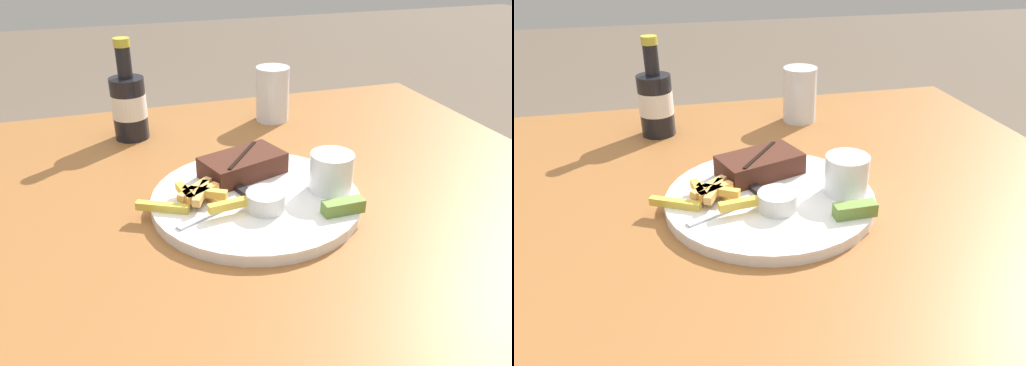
# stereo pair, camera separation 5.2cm
# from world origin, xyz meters

# --- Properties ---
(dining_table) EXTENTS (1.16, 1.03, 0.76)m
(dining_table) POSITION_xyz_m (0.00, 0.00, 0.67)
(dining_table) COLOR #935B2D
(dining_table) RESTS_ON ground_plane
(dinner_plate) EXTENTS (0.33, 0.33, 0.02)m
(dinner_plate) POSITION_xyz_m (0.00, 0.00, 0.77)
(dinner_plate) COLOR white
(dinner_plate) RESTS_ON dining_table
(steak_portion) EXTENTS (0.15, 0.11, 0.04)m
(steak_portion) POSITION_xyz_m (0.00, 0.07, 0.80)
(steak_portion) COLOR #472319
(steak_portion) RESTS_ON dinner_plate
(fries_pile) EXTENTS (0.17, 0.10, 0.02)m
(fries_pile) POSITION_xyz_m (-0.09, -0.00, 0.79)
(fries_pile) COLOR gold
(fries_pile) RESTS_ON dinner_plate
(coleslaw_cup) EXTENTS (0.07, 0.07, 0.06)m
(coleslaw_cup) POSITION_xyz_m (0.12, -0.02, 0.81)
(coleslaw_cup) COLOR white
(coleslaw_cup) RESTS_ON dinner_plate
(dipping_sauce_cup) EXTENTS (0.06, 0.06, 0.03)m
(dipping_sauce_cup) POSITION_xyz_m (0.00, -0.05, 0.79)
(dipping_sauce_cup) COLOR silver
(dipping_sauce_cup) RESTS_ON dinner_plate
(pickle_spear) EXTENTS (0.06, 0.02, 0.02)m
(pickle_spear) POSITION_xyz_m (0.10, -0.09, 0.79)
(pickle_spear) COLOR olive
(pickle_spear) RESTS_ON dinner_plate
(fork_utensil) EXTENTS (0.13, 0.07, 0.00)m
(fork_utensil) POSITION_xyz_m (-0.08, -0.04, 0.78)
(fork_utensil) COLOR #B7B7BC
(fork_utensil) RESTS_ON dinner_plate
(knife_utensil) EXTENTS (0.06, 0.16, 0.01)m
(knife_utensil) POSITION_xyz_m (-0.03, 0.04, 0.78)
(knife_utensil) COLOR #B7B7BC
(knife_utensil) RESTS_ON dinner_plate
(beer_bottle) EXTENTS (0.07, 0.07, 0.20)m
(beer_bottle) POSITION_xyz_m (-0.16, 0.34, 0.83)
(beer_bottle) COLOR black
(beer_bottle) RESTS_ON dining_table
(drinking_glass) EXTENTS (0.07, 0.07, 0.12)m
(drinking_glass) POSITION_xyz_m (0.15, 0.35, 0.82)
(drinking_glass) COLOR silver
(drinking_glass) RESTS_ON dining_table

